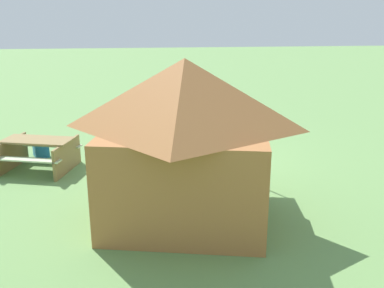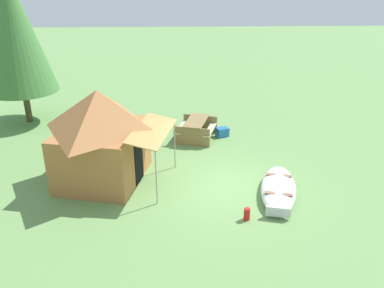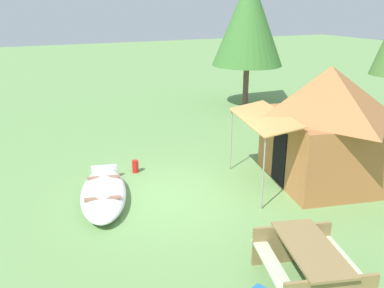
{
  "view_description": "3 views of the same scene",
  "coord_description": "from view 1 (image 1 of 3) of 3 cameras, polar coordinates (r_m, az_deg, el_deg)",
  "views": [
    {
      "loc": [
        1.47,
        11.19,
        3.76
      ],
      "look_at": [
        0.25,
        1.26,
        0.73
      ],
      "focal_mm": 40.37,
      "sensor_mm": 36.0,
      "label": 1
    },
    {
      "loc": [
        -11.02,
        1.3,
        6.34
      ],
      "look_at": [
        0.6,
        0.88,
        1.24
      ],
      "focal_mm": 36.96,
      "sensor_mm": 36.0,
      "label": 2
    },
    {
      "loc": [
        8.28,
        -3.48,
        4.5
      ],
      "look_at": [
        -0.22,
        0.43,
        1.22
      ],
      "focal_mm": 37.88,
      "sensor_mm": 36.0,
      "label": 3
    }
  ],
  "objects": [
    {
      "name": "ground_plane",
      "position": [
        11.89,
        0.44,
        -1.6
      ],
      "size": [
        80.0,
        80.0,
        0.0
      ],
      "primitive_type": "plane",
      "color": "#699452"
    },
    {
      "name": "beached_rowboat",
      "position": [
        13.56,
        1.74,
        1.61
      ],
      "size": [
        3.12,
        1.75,
        0.39
      ],
      "color": "silver",
      "rests_on": "ground_plane"
    },
    {
      "name": "canvas_cabin_tent",
      "position": [
        7.76,
        -0.92,
        0.49
      ],
      "size": [
        3.59,
        4.03,
        3.04
      ],
      "color": "#AC6B3B",
      "rests_on": "ground_plane"
    },
    {
      "name": "picnic_table",
      "position": [
        11.38,
        -19.61,
        -0.88
      ],
      "size": [
        2.03,
        1.87,
        0.8
      ],
      "color": "olive",
      "rests_on": "ground_plane"
    },
    {
      "name": "cooler_box",
      "position": [
        12.54,
        -19.33,
        -0.72
      ],
      "size": [
        0.52,
        0.58,
        0.37
      ],
      "primitive_type": "cube",
      "rotation": [
        0.0,
        0.0,
        1.96
      ],
      "color": "#246BB2",
      "rests_on": "ground_plane"
    },
    {
      "name": "fuel_can",
      "position": [
        12.71,
        8.45,
        0.26
      ],
      "size": [
        0.21,
        0.21,
        0.35
      ],
      "primitive_type": "cylinder",
      "rotation": [
        0.0,
        0.0,
        2.9
      ],
      "color": "red",
      "rests_on": "ground_plane"
    }
  ]
}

